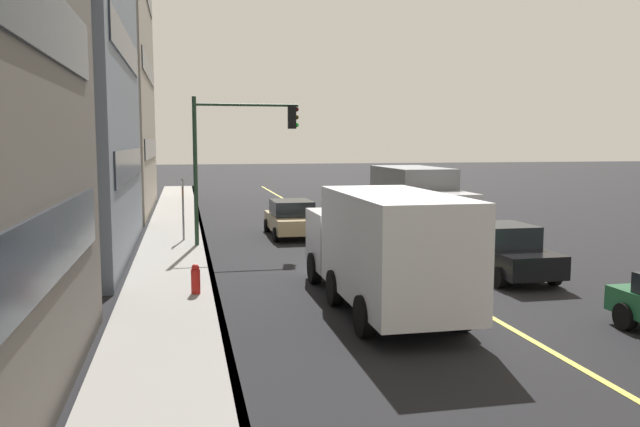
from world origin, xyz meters
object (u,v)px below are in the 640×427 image
(car_tan, at_px, (291,218))
(truck_white, at_px, (383,246))
(car_black, at_px, (502,251))
(pedestrian_with_backpack, at_px, (374,232))
(truck_gray, at_px, (417,199))
(fire_hydrant, at_px, (196,282))
(street_sign_post, at_px, (183,205))
(traffic_light_mast, at_px, (235,145))

(car_tan, xyz_separation_m, truck_white, (-12.62, -0.20, 0.77))
(car_black, bearing_deg, pedestrian_with_backpack, 44.88)
(truck_gray, distance_m, fire_hydrant, 14.52)
(car_black, relative_size, street_sign_post, 1.74)
(car_black, height_order, truck_white, truck_white)
(car_black, xyz_separation_m, fire_hydrant, (-1.03, 9.28, -0.33))
(pedestrian_with_backpack, bearing_deg, car_black, -135.12)
(pedestrian_with_backpack, bearing_deg, truck_gray, -32.15)
(truck_gray, xyz_separation_m, street_sign_post, (-0.84, 10.34, -0.01))
(car_black, height_order, truck_gray, truck_gray)
(car_tan, xyz_separation_m, fire_hydrant, (-10.73, 4.33, -0.33))
(traffic_light_mast, xyz_separation_m, fire_hydrant, (-8.20, 1.73, -3.53))
(truck_gray, bearing_deg, street_sign_post, 94.64)
(car_tan, relative_size, truck_gray, 0.61)
(pedestrian_with_backpack, height_order, traffic_light_mast, traffic_light_mast)
(street_sign_post, height_order, fire_hydrant, street_sign_post)
(truck_gray, bearing_deg, car_black, 175.43)
(fire_hydrant, bearing_deg, traffic_light_mast, -11.93)
(truck_gray, bearing_deg, truck_white, 155.95)
(car_tan, xyz_separation_m, traffic_light_mast, (-2.54, 2.60, 3.20))
(traffic_light_mast, bearing_deg, truck_white, -164.48)
(car_black, height_order, street_sign_post, street_sign_post)
(car_black, bearing_deg, truck_white, 121.58)
(car_black, xyz_separation_m, street_sign_post, (8.56, 9.58, 0.77))
(car_black, distance_m, street_sign_post, 12.87)
(car_tan, bearing_deg, pedestrian_with_backpack, -164.68)
(car_tan, height_order, truck_gray, truck_gray)
(truck_white, bearing_deg, traffic_light_mast, 15.52)
(car_tan, xyz_separation_m, truck_gray, (-0.30, -5.70, 0.77))
(truck_white, height_order, street_sign_post, truck_white)
(pedestrian_with_backpack, xyz_separation_m, street_sign_post, (5.39, 6.42, 0.55))
(truck_gray, height_order, pedestrian_with_backpack, truck_gray)
(truck_gray, height_order, truck_white, truck_gray)
(street_sign_post, bearing_deg, fire_hydrant, -178.18)
(traffic_light_mast, bearing_deg, car_black, -133.50)
(car_tan, bearing_deg, traffic_light_mast, 134.30)
(car_black, bearing_deg, traffic_light_mast, 46.50)
(car_tan, distance_m, street_sign_post, 4.83)
(car_black, xyz_separation_m, pedestrian_with_backpack, (3.17, 3.16, 0.22))
(traffic_light_mast, xyz_separation_m, street_sign_post, (1.40, 2.04, -2.44))
(pedestrian_with_backpack, xyz_separation_m, traffic_light_mast, (3.99, 4.39, 2.98))
(pedestrian_with_backpack, bearing_deg, street_sign_post, 50.01)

